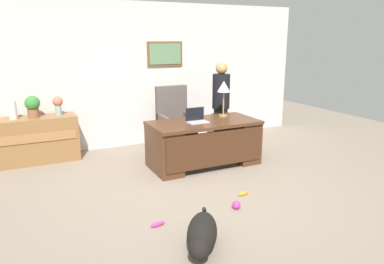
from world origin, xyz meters
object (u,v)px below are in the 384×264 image
Objects in this scene: dog_toy_plush at (243,194)px; person_standing at (221,105)px; laptop at (196,119)px; vase_empty at (13,110)px; dog_toy_bone at (158,224)px; dog_lying at (202,234)px; armchair at (175,122)px; credenza at (38,140)px; vase_with_flowers at (58,104)px; desk_lamp at (224,89)px; dog_toy_ball at (236,205)px; desk at (205,142)px; potted_plant at (33,106)px.

person_standing is at bearing 68.07° from dog_toy_plush.
vase_empty is (-2.62, 1.37, 0.12)m from laptop.
dog_toy_plush is (1.33, 0.28, 0.00)m from dog_toy_bone.
person_standing is 3.52m from dog_lying.
dog_toy_bone is (-0.24, 0.61, -0.13)m from dog_lying.
armchair is at bearing -7.39° from vase_empty.
laptop is at bearing -141.06° from person_standing.
person_standing is (0.79, -0.33, 0.32)m from armchair.
vase_with_flowers reaches higher than credenza.
dog_toy_ball is at bearing -115.70° from desk_lamp.
vase_empty is 3.37m from dog_toy_bone.
desk is at bearing -12.45° from laptop.
desk_lamp is at bearing -55.96° from armchair.
potted_plant is at bearing 131.34° from dog_toy_plush.
desk_lamp is (1.66, 2.40, 1.06)m from dog_lying.
person_standing is at bearing -13.70° from vase_with_flowers.
desk_lamp is 3.63× the size of dog_toy_plush.
desk is 2.93× the size of desk_lamp.
vase_with_flowers is 0.39m from potted_plant.
dog_toy_bone is at bearing -117.24° from armchair.
potted_plant is 2.06× the size of dog_toy_bone.
armchair is 1.96× the size of desk_lamp.
desk_lamp is 3.45× the size of dog_toy_bone.
dog_toy_ball is (-0.40, -1.59, -0.35)m from desk.
credenza is (-2.44, 1.39, -0.02)m from desk.
armchair is 3.69× the size of laptop.
dog_lying is 0.98m from dog_toy_ball.
vase_with_flowers is 1.96× the size of dog_toy_plush.
desk is 0.97m from desk_lamp.
desk_lamp is 2.01m from dog_toy_plush.
potted_plant is (-2.94, 1.17, -0.25)m from desk_lamp.
desk_lamp is 2.87m from dog_toy_bone.
desk reaches higher than dog_lying.
laptop is at bearing -162.14° from desk_lamp.
armchair is (2.36, -0.35, 0.13)m from credenza.
dog_toy_ball is at bearing -55.37° from potted_plant.
dog_toy_ball is 0.60× the size of dog_toy_bone.
dog_toy_bone is at bearing -70.73° from potted_plant.
laptop is 3.08× the size of dog_toy_ball.
dog_toy_ball is at bearing -55.62° from credenza.
credenza is 3.98× the size of vase_with_flowers.
person_standing is 2.68m from dog_toy_ball.
vase_with_flowers is 0.90× the size of potted_plant.
dog_lying is 4.46× the size of dog_toy_bone.
dog_toy_plush is (1.09, 0.88, -0.13)m from dog_lying.
desk is 0.42m from laptop.
armchair is 2.07m from vase_with_flowers.
person_standing is at bearing 56.75° from dog_lying.
dog_lying is (1.26, -3.57, -0.23)m from credenza.
vase_empty reaches higher than dog_lying.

